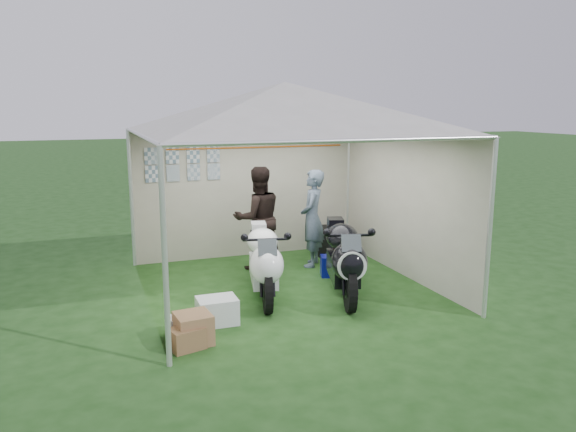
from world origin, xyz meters
name	(u,v)px	position (x,y,z in m)	size (l,w,h in m)	color
ground	(285,288)	(0.00, 0.00, 0.00)	(80.00, 80.00, 0.00)	#1A4114
canopy_tent	(284,113)	(0.00, 0.03, 2.58)	(5.66, 5.66, 3.00)	silver
motorcycle_white	(264,260)	(-0.43, -0.32, 0.56)	(0.74, 2.00, 1.00)	black
motorcycle_black	(344,256)	(0.66, -0.63, 0.58)	(0.92, 2.06, 1.04)	black
paddock_stand	(335,266)	(0.94, 0.29, 0.16)	(0.43, 0.27, 0.33)	#141AD2
person_dark_jacket	(258,218)	(-0.07, 1.10, 0.85)	(0.83, 0.65, 1.71)	black
person_blue_jacket	(312,218)	(0.83, 0.96, 0.82)	(0.60, 0.39, 1.63)	slate
equipment_box	(331,241)	(1.43, 1.49, 0.26)	(0.52, 0.42, 0.52)	black
crate_0	(217,311)	(-1.26, -1.02, 0.16)	(0.49, 0.38, 0.33)	silver
crate_1	(193,328)	(-1.65, -1.51, 0.18)	(0.39, 0.39, 0.35)	#906845
crate_2	(181,326)	(-1.75, -1.26, 0.12)	(0.32, 0.26, 0.23)	silver
crate_3	(187,338)	(-1.75, -1.65, 0.12)	(0.37, 0.26, 0.25)	brown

